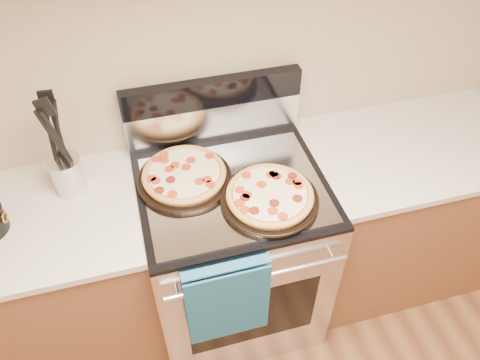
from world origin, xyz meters
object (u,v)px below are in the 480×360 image
object	(u,v)px
range_body	(233,254)
pepperoni_pizza_front	(270,197)
pepperoni_pizza_back	(184,176)
utensil_crock	(68,174)

from	to	relation	value
range_body	pepperoni_pizza_front	bearing A→B (deg)	-48.56
pepperoni_pizza_back	utensil_crock	distance (m)	0.45
range_body	pepperoni_pizza_front	world-z (taller)	pepperoni_pizza_front
utensil_crock	pepperoni_pizza_front	bearing A→B (deg)	-21.56
pepperoni_pizza_front	utensil_crock	bearing A→B (deg)	158.44
pepperoni_pizza_back	range_body	bearing A→B (deg)	-21.25
pepperoni_pizza_front	pepperoni_pizza_back	bearing A→B (deg)	145.77
range_body	pepperoni_pizza_back	world-z (taller)	pepperoni_pizza_back
utensil_crock	pepperoni_pizza_back	bearing A→B (deg)	-11.55
range_body	pepperoni_pizza_back	distance (m)	0.54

